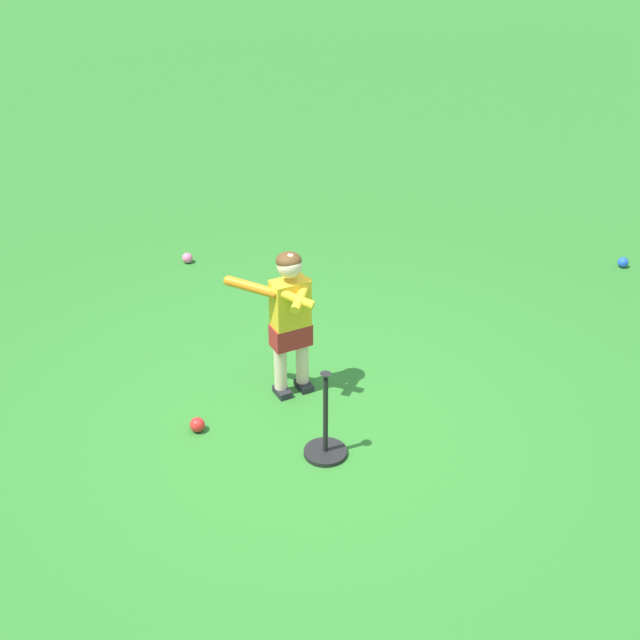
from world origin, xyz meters
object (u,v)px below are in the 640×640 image
object	(u,v)px
play_ball_far_right	(623,262)
play_ball_far_left	(197,425)
batting_tee	(325,441)
child_batter	(289,311)
play_ball_near_batter	(187,258)

from	to	relation	value
play_ball_far_right	play_ball_far_left	xyz separation A→B (m)	(-1.01, -4.20, 0.00)
play_ball_far_right	play_ball_far_left	bearing A→B (deg)	-103.46
batting_tee	play_ball_far_left	bearing A→B (deg)	-153.97
child_batter	batting_tee	distance (m)	0.93
play_ball_near_batter	batting_tee	bearing A→B (deg)	-23.67
play_ball_near_batter	play_ball_far_left	bearing A→B (deg)	-38.93
play_ball_far_left	batting_tee	xyz separation A→B (m)	(0.80, 0.39, 0.05)
play_ball_far_right	play_ball_far_left	size ratio (longest dim) A/B	0.93
play_ball_far_left	batting_tee	distance (m)	0.89
child_batter	play_ball_far_right	xyz separation A→B (m)	(0.87, 3.45, -0.60)
play_ball_near_batter	batting_tee	size ratio (longest dim) A/B	0.16
play_ball_near_batter	play_ball_far_left	xyz separation A→B (m)	(2.00, -1.61, 0.00)
child_batter	play_ball_far_right	distance (m)	3.61
child_batter	play_ball_far_left	distance (m)	0.97
play_ball_far_right	batting_tee	size ratio (longest dim) A/B	0.15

